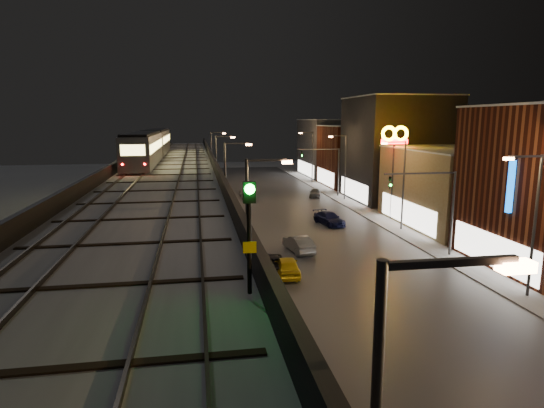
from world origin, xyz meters
TOP-DOWN VIEW (x-y plane):
  - road_surface at (7.50, 35.00)m, footprint 17.00×120.00m
  - sidewalk_right at (17.50, 35.00)m, footprint 4.00×120.00m
  - under_viaduct_pavement at (-6.00, 35.00)m, footprint 11.00×120.00m
  - elevated_viaduct at (-6.00, 31.84)m, footprint 9.00×100.00m
  - viaduct_trackbed at (-6.01, 31.97)m, footprint 8.40×100.00m
  - viaduct_parapet_streetside at (-1.65, 32.00)m, footprint 0.30×100.00m
  - viaduct_parapet_far at (-10.35, 32.00)m, footprint 0.30×100.00m
  - building_c at (23.99, 32.00)m, footprint 12.20×15.20m
  - building_d at (23.99, 48.00)m, footprint 12.20×13.20m
  - building_e at (23.99, 62.00)m, footprint 12.20×12.20m
  - building_f at (23.99, 76.00)m, footprint 12.20×16.20m
  - streetlight_left_1 at (-0.43, 13.00)m, footprint 2.57×0.28m
  - streetlight_right_1 at (16.73, 13.00)m, footprint 2.56×0.28m
  - streetlight_left_2 at (-0.43, 31.00)m, footprint 2.57×0.28m
  - streetlight_right_2 at (16.73, 31.00)m, footprint 2.56×0.28m
  - streetlight_left_3 at (-0.43, 49.00)m, footprint 2.57×0.28m
  - streetlight_right_3 at (16.73, 49.00)m, footprint 2.56×0.28m
  - streetlight_left_4 at (-0.43, 67.00)m, footprint 2.57×0.28m
  - streetlight_right_4 at (16.73, 67.00)m, footprint 2.56×0.28m
  - traffic_light_rig_a at (15.84, 22.00)m, footprint 6.10×0.34m
  - traffic_light_rig_b at (15.84, 52.00)m, footprint 6.10×0.34m
  - subway_train at (-8.50, 44.41)m, footprint 2.69×32.72m
  - rail_signal at (-2.10, -0.10)m, footprint 0.34×0.42m
  - car_taxi at (2.85, 19.43)m, footprint 1.89×4.15m
  - car_near_white at (4.98, 25.13)m, footprint 2.11×4.41m
  - car_mid_silver at (1.87, 20.77)m, footprint 2.16×4.45m
  - car_mid_dark at (3.80, 53.17)m, footprint 2.07×5.01m
  - car_far_white at (1.05, 71.24)m, footprint 2.12×4.63m
  - car_onc_white at (10.43, 34.36)m, footprint 2.89×4.91m
  - car_onc_red at (13.53, 51.93)m, footprint 2.53×3.97m
  - sign_mcdonalds at (18.00, 35.76)m, footprint 3.08×0.39m
  - sign_carwash at (18.50, 16.60)m, footprint 1.61×0.35m

SIDE VIEW (x-z plane):
  - road_surface at x=7.50m, z-range 0.00..0.06m
  - under_viaduct_pavement at x=-6.00m, z-range 0.00..0.06m
  - sidewalk_right at x=17.50m, z-range 0.00..0.14m
  - car_mid_silver at x=1.87m, z-range 0.00..1.22m
  - car_onc_red at x=13.53m, z-range 0.00..1.26m
  - car_onc_white at x=10.43m, z-range 0.00..1.34m
  - car_taxi at x=2.85m, z-range 0.00..1.38m
  - car_near_white at x=4.98m, z-range 0.00..1.39m
  - car_mid_dark at x=3.80m, z-range 0.00..1.45m
  - car_far_white at x=1.05m, z-range 0.00..1.54m
  - building_c at x=23.99m, z-range 0.00..8.16m
  - traffic_light_rig_a at x=15.84m, z-range 1.00..8.00m
  - traffic_light_rig_b at x=15.84m, z-range 1.00..8.00m
  - building_e at x=23.99m, z-range 0.00..10.16m
  - streetlight_left_1 at x=-0.43m, z-range 0.74..9.74m
  - streetlight_right_1 at x=16.73m, z-range 0.74..9.74m
  - streetlight_left_2 at x=-0.43m, z-range 0.74..9.74m
  - streetlight_right_2 at x=16.73m, z-range 0.74..9.74m
  - streetlight_left_3 at x=-0.43m, z-range 0.74..9.74m
  - streetlight_right_3 at x=16.73m, z-range 0.74..9.74m
  - streetlight_left_4 at x=-0.43m, z-range 0.74..9.74m
  - streetlight_right_4 at x=16.73m, z-range 0.74..9.74m
  - building_f at x=23.99m, z-range 0.00..11.16m
  - elevated_viaduct at x=-6.00m, z-range 2.47..8.77m
  - sign_carwash at x=18.50m, z-range 1.71..10.04m
  - viaduct_trackbed at x=-6.01m, z-range 6.23..6.55m
  - viaduct_parapet_streetside at x=-1.65m, z-range 6.30..7.40m
  - viaduct_parapet_far at x=-10.35m, z-range 6.30..7.40m
  - building_d at x=23.99m, z-range 0.00..14.16m
  - subway_train at x=-8.50m, z-range 6.61..9.82m
  - sign_mcdonalds at x=18.00m, z-range 3.32..13.73m
  - rail_signal at x=-2.10m, z-range 7.23..10.16m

